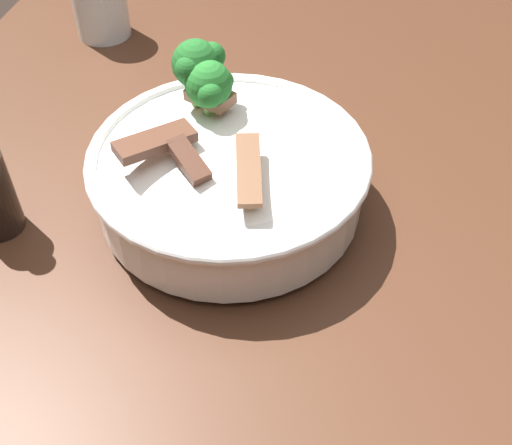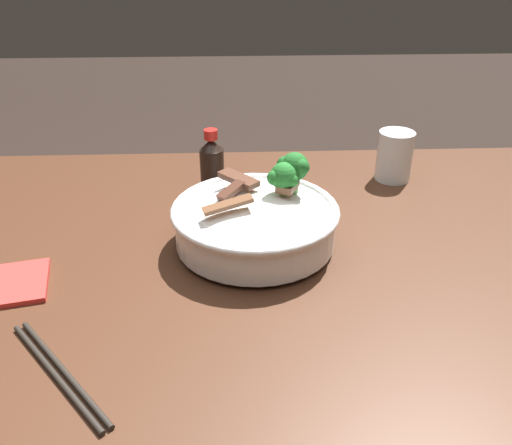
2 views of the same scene
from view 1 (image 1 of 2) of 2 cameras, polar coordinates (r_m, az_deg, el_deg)
dining_table at (r=0.70m, az=0.49°, el=-6.93°), size 1.32×0.87×0.76m
rice_bowl at (r=0.60m, az=-2.47°, el=4.80°), size 0.26×0.26×0.14m
drinking_glass at (r=0.90m, az=-13.69°, el=18.43°), size 0.07×0.07×0.10m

